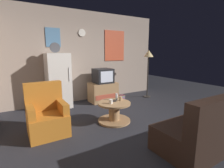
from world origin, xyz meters
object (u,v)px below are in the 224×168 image
at_px(standing_lamp, 149,57).
at_px(book_stack, 121,97).
at_px(couch, 208,129).
at_px(coffee_table, 114,112).
at_px(fridge, 58,81).
at_px(tv_stand, 103,92).
at_px(mug_ceramic_white, 111,102).
at_px(armchair, 47,116).
at_px(wine_glass, 116,97).
at_px(mug_ceramic_tan, 121,99).
at_px(remote_control, 113,101).
at_px(crt_tv, 103,76).

distance_m(standing_lamp, book_stack, 1.60).
bearing_deg(couch, coffee_table, 114.03).
bearing_deg(couch, fridge, 114.71).
relative_size(tv_stand, couch, 0.49).
bearing_deg(fridge, coffee_table, -64.62).
xyz_separation_m(mug_ceramic_white, couch, (0.86, -1.63, -0.17)).
bearing_deg(armchair, fridge, 67.97).
height_order(fridge, wine_glass, fridge).
distance_m(fridge, book_stack, 2.07).
distance_m(wine_glass, mug_ceramic_tan, 0.11).
height_order(remote_control, couch, couch).
height_order(coffee_table, book_stack, coffee_table).
height_order(tv_stand, armchair, armchair).
relative_size(fridge, book_stack, 8.95).
relative_size(standing_lamp, mug_ceramic_white, 17.67).
xyz_separation_m(armchair, couch, (2.12, -1.86, -0.03)).
height_order(remote_control, armchair, armchair).
xyz_separation_m(remote_control, couch, (0.74, -1.71, -0.14)).
bearing_deg(armchair, crt_tv, 34.76).
bearing_deg(armchair, tv_stand, 34.77).
height_order(tv_stand, mug_ceramic_white, tv_stand).
height_order(coffee_table, couch, couch).
xyz_separation_m(standing_lamp, remote_control, (-2.07, -1.15, -0.91)).
xyz_separation_m(tv_stand, standing_lamp, (1.54, -0.33, 1.06)).
bearing_deg(mug_ceramic_white, standing_lamp, 29.42).
height_order(tv_stand, remote_control, tv_stand).
xyz_separation_m(fridge, mug_ceramic_tan, (0.99, -1.61, -0.27)).
distance_m(fridge, wine_glass, 1.80).
relative_size(standing_lamp, wine_glass, 10.60).
relative_size(tv_stand, standing_lamp, 0.53).
distance_m(fridge, remote_control, 1.82).
height_order(wine_glass, mug_ceramic_white, wine_glass).
relative_size(mug_ceramic_white, remote_control, 0.60).
relative_size(mug_ceramic_white, couch, 0.05).
bearing_deg(couch, crt_tv, 93.74).
bearing_deg(remote_control, tv_stand, 68.83).
distance_m(standing_lamp, armchair, 3.74).
bearing_deg(couch, tv_stand, 93.73).
xyz_separation_m(coffee_table, mug_ceramic_tan, (0.20, 0.05, 0.27)).
height_order(tv_stand, crt_tv, crt_tv).
relative_size(crt_tv, standing_lamp, 0.34).
distance_m(crt_tv, mug_ceramic_tan, 1.55).
height_order(armchair, couch, armchair).
bearing_deg(mug_ceramic_tan, book_stack, 55.00).
xyz_separation_m(fridge, armchair, (-0.59, -1.47, -0.42)).
bearing_deg(remote_control, mug_ceramic_white, -143.91).
bearing_deg(fridge, remote_control, -63.85).
bearing_deg(coffee_table, book_stack, 50.63).
xyz_separation_m(couch, book_stack, (0.41, 3.07, -0.24)).
xyz_separation_m(fridge, mug_ceramic_white, (0.68, -1.70, -0.27)).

